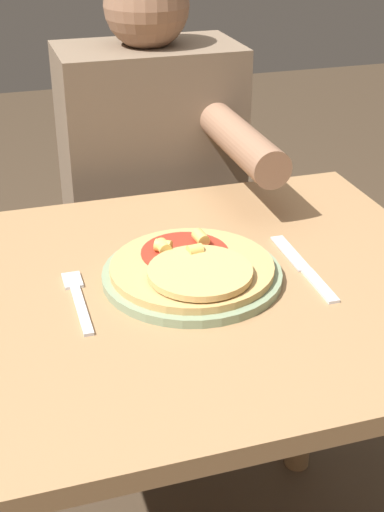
{
  "coord_description": "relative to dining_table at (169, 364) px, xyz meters",
  "views": [
    {
      "loc": [
        -0.24,
        -0.89,
        1.3
      ],
      "look_at": [
        0.04,
        0.01,
        0.79
      ],
      "focal_mm": 50.0,
      "sensor_mm": 36.0,
      "label": 1
    }
  ],
  "objects": [
    {
      "name": "knife",
      "position": [
        0.22,
        -0.01,
        0.15
      ],
      "size": [
        0.02,
        0.22,
        0.0
      ],
      "color": "silver",
      "rests_on": "dining_table"
    },
    {
      "name": "dining_table",
      "position": [
        0.0,
        0.0,
        0.0
      ],
      "size": [
        0.92,
        0.71,
        0.75
      ],
      "color": "#9E754C",
      "rests_on": "ground_plane"
    },
    {
      "name": "pizza",
      "position": [
        0.04,
        0.01,
        0.17
      ],
      "size": [
        0.25,
        0.25,
        0.04
      ],
      "color": "tan",
      "rests_on": "plate"
    },
    {
      "name": "person_diner",
      "position": [
        0.12,
        0.55,
        0.07
      ],
      "size": [
        0.38,
        0.52,
        1.16
      ],
      "color": "#2D2D38",
      "rests_on": "ground_plane"
    },
    {
      "name": "plate",
      "position": [
        0.04,
        0.01,
        0.15
      ],
      "size": [
        0.28,
        0.28,
        0.01
      ],
      "color": "gray",
      "rests_on": "dining_table"
    },
    {
      "name": "fork",
      "position": [
        -0.13,
        0.01,
        0.15
      ],
      "size": [
        0.03,
        0.18,
        0.0
      ],
      "color": "silver",
      "rests_on": "dining_table"
    }
  ]
}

